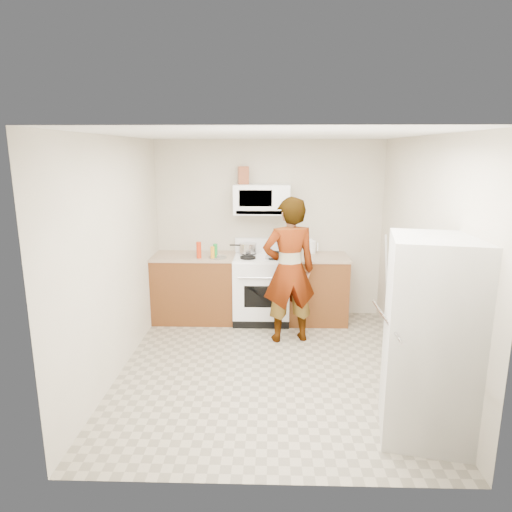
{
  "coord_description": "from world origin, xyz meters",
  "views": [
    {
      "loc": [
        0.01,
        -4.63,
        2.35
      ],
      "look_at": [
        -0.15,
        0.55,
        1.15
      ],
      "focal_mm": 32.0,
      "sensor_mm": 36.0,
      "label": 1
    }
  ],
  "objects_px": {
    "microwave": "(262,199)",
    "kettle": "(311,247)",
    "fridge": "(430,340)",
    "saucepan": "(248,248)",
    "gas_range": "(261,287)",
    "person": "(289,270)"
  },
  "relations": [
    {
      "from": "person",
      "to": "kettle",
      "type": "xyz_separation_m",
      "value": [
        0.34,
        0.88,
        0.11
      ]
    },
    {
      "from": "microwave",
      "to": "kettle",
      "type": "bearing_deg",
      "value": 5.71
    },
    {
      "from": "saucepan",
      "to": "microwave",
      "type": "bearing_deg",
      "value": 6.75
    },
    {
      "from": "gas_range",
      "to": "fridge",
      "type": "distance_m",
      "value": 3.0
    },
    {
      "from": "fridge",
      "to": "kettle",
      "type": "xyz_separation_m",
      "value": [
        -0.73,
        2.81,
        0.17
      ]
    },
    {
      "from": "microwave",
      "to": "saucepan",
      "type": "relative_size",
      "value": 3.24
    },
    {
      "from": "saucepan",
      "to": "person",
      "type": "bearing_deg",
      "value": -55.33
    },
    {
      "from": "microwave",
      "to": "gas_range",
      "type": "bearing_deg",
      "value": -90.0
    },
    {
      "from": "fridge",
      "to": "saucepan",
      "type": "bearing_deg",
      "value": 131.76
    },
    {
      "from": "person",
      "to": "saucepan",
      "type": "distance_m",
      "value": 0.96
    },
    {
      "from": "microwave",
      "to": "fridge",
      "type": "relative_size",
      "value": 0.45
    },
    {
      "from": "fridge",
      "to": "saucepan",
      "type": "height_order",
      "value": "fridge"
    },
    {
      "from": "microwave",
      "to": "person",
      "type": "height_order",
      "value": "microwave"
    },
    {
      "from": "microwave",
      "to": "kettle",
      "type": "xyz_separation_m",
      "value": [
        0.69,
        0.07,
        -0.68
      ]
    },
    {
      "from": "microwave",
      "to": "kettle",
      "type": "distance_m",
      "value": 0.97
    },
    {
      "from": "fridge",
      "to": "kettle",
      "type": "distance_m",
      "value": 2.91
    },
    {
      "from": "gas_range",
      "to": "microwave",
      "type": "bearing_deg",
      "value": 90.0
    },
    {
      "from": "microwave",
      "to": "kettle",
      "type": "height_order",
      "value": "microwave"
    },
    {
      "from": "microwave",
      "to": "fridge",
      "type": "bearing_deg",
      "value": -62.56
    },
    {
      "from": "person",
      "to": "microwave",
      "type": "bearing_deg",
      "value": -78.37
    },
    {
      "from": "kettle",
      "to": "person",
      "type": "bearing_deg",
      "value": -131.33
    },
    {
      "from": "person",
      "to": "fridge",
      "type": "relative_size",
      "value": 1.07
    }
  ]
}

